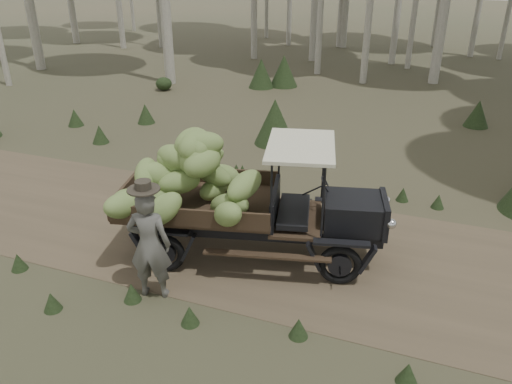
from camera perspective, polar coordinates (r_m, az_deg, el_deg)
ground at (r=9.44m, az=-5.30°, el=-4.62°), size 120.00×120.00×0.00m
dirt_track at (r=9.44m, az=-5.30°, el=-4.60°), size 70.00×4.00×0.01m
banana_truck at (r=8.17m, az=-4.52°, el=0.91°), size 4.66×2.78×2.28m
farmer at (r=7.49m, az=-12.10°, el=-5.78°), size 0.73×0.57×1.91m
undergrowth at (r=9.74m, az=7.08°, el=-0.22°), size 20.98×22.34×1.39m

